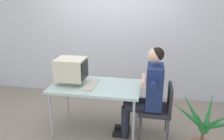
{
  "coord_description": "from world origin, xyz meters",
  "views": [
    {
      "loc": [
        0.78,
        -2.93,
        1.95
      ],
      "look_at": [
        0.24,
        0.0,
        0.99
      ],
      "focal_mm": 35.32,
      "sensor_mm": 36.0,
      "label": 1
    }
  ],
  "objects_px": {
    "person_seated": "(147,90)",
    "potted_plant": "(202,136)",
    "office_chair": "(159,107)",
    "crt_monitor": "(71,69)",
    "keyboard": "(91,85)",
    "desk": "(96,88)"
  },
  "relations": [
    {
      "from": "office_chair",
      "to": "person_seated",
      "type": "distance_m",
      "value": 0.3
    },
    {
      "from": "crt_monitor",
      "to": "person_seated",
      "type": "height_order",
      "value": "person_seated"
    },
    {
      "from": "desk",
      "to": "crt_monitor",
      "type": "bearing_deg",
      "value": 176.34
    },
    {
      "from": "keyboard",
      "to": "office_chair",
      "type": "distance_m",
      "value": 1.03
    },
    {
      "from": "crt_monitor",
      "to": "keyboard",
      "type": "height_order",
      "value": "crt_monitor"
    },
    {
      "from": "crt_monitor",
      "to": "office_chair",
      "type": "relative_size",
      "value": 0.52
    },
    {
      "from": "keyboard",
      "to": "office_chair",
      "type": "bearing_deg",
      "value": -0.87
    },
    {
      "from": "office_chair",
      "to": "keyboard",
      "type": "bearing_deg",
      "value": 179.13
    },
    {
      "from": "desk",
      "to": "person_seated",
      "type": "xyz_separation_m",
      "value": [
        0.76,
        -0.05,
        0.05
      ]
    },
    {
      "from": "crt_monitor",
      "to": "keyboard",
      "type": "xyz_separation_m",
      "value": [
        0.31,
        -0.06,
        -0.2
      ]
    },
    {
      "from": "crt_monitor",
      "to": "person_seated",
      "type": "relative_size",
      "value": 0.32
    },
    {
      "from": "crt_monitor",
      "to": "desk",
      "type": "bearing_deg",
      "value": -3.66
    },
    {
      "from": "desk",
      "to": "potted_plant",
      "type": "height_order",
      "value": "potted_plant"
    },
    {
      "from": "person_seated",
      "to": "potted_plant",
      "type": "bearing_deg",
      "value": -31.16
    },
    {
      "from": "person_seated",
      "to": "crt_monitor",
      "type": "bearing_deg",
      "value": 176.46
    },
    {
      "from": "person_seated",
      "to": "potted_plant",
      "type": "height_order",
      "value": "person_seated"
    },
    {
      "from": "desk",
      "to": "potted_plant",
      "type": "distance_m",
      "value": 1.55
    },
    {
      "from": "desk",
      "to": "keyboard",
      "type": "distance_m",
      "value": 0.1
    },
    {
      "from": "potted_plant",
      "to": "person_seated",
      "type": "bearing_deg",
      "value": 148.84
    },
    {
      "from": "desk",
      "to": "office_chair",
      "type": "bearing_deg",
      "value": -2.83
    },
    {
      "from": "desk",
      "to": "potted_plant",
      "type": "xyz_separation_m",
      "value": [
        1.45,
        -0.46,
        -0.32
      ]
    },
    {
      "from": "desk",
      "to": "crt_monitor",
      "type": "height_order",
      "value": "crt_monitor"
    }
  ]
}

